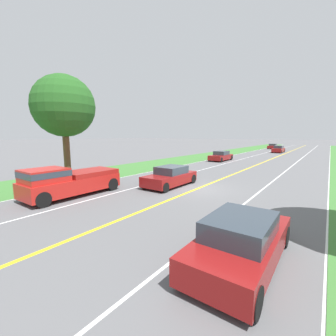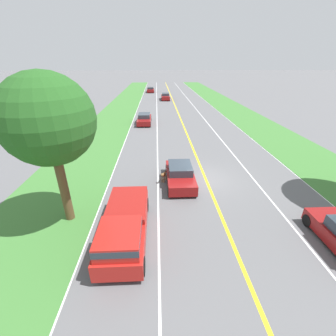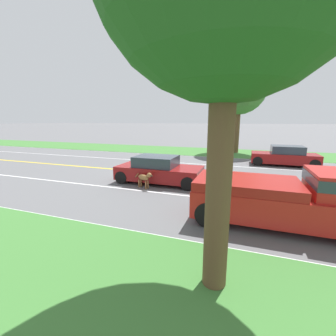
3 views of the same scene
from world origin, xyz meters
name	(u,v)px [view 2 (image 2 of 3)]	position (x,y,z in m)	size (l,w,h in m)	color
ground_plane	(206,179)	(0.00, 0.00, 0.00)	(400.00, 400.00, 0.00)	#5B5B5E
centre_divider_line	(206,179)	(0.00, 0.00, 0.00)	(0.18, 160.00, 0.01)	yellow
lane_edge_line_right	(109,182)	(7.00, 0.00, 0.00)	(0.14, 160.00, 0.01)	white
lane_edge_line_left	(299,177)	(-7.00, 0.00, 0.00)	(0.14, 160.00, 0.01)	white
lane_dash_same_dir	(158,181)	(3.50, 0.00, 0.00)	(0.10, 160.00, 0.01)	white
lane_dash_oncoming	(253,178)	(-3.50, 0.00, 0.00)	(0.10, 160.00, 0.01)	white
grass_verge_right	(66,182)	(10.00, 0.00, 0.01)	(6.00, 160.00, 0.03)	#3D7533
ego_car	(180,175)	(1.94, 0.38, 0.63)	(1.87, 4.22, 1.35)	maroon
dog	(163,175)	(3.09, 0.14, 0.50)	(0.46, 1.08, 0.80)	olive
pickup_truck	(124,226)	(5.08, 5.93, 0.88)	(2.03, 5.34, 1.73)	red
car_trailing_near	(144,119)	(5.23, -16.38, 0.62)	(1.84, 4.54, 1.32)	maroon
car_trailing_mid	(165,97)	(1.57, -37.05, 0.65)	(1.80, 4.66, 1.38)	maroon
car_trailing_far	(151,90)	(5.12, -50.11, 0.61)	(1.93, 4.36, 1.31)	maroon
roadside_tree_right_near	(48,121)	(8.32, 4.06, 5.40)	(4.20, 4.20, 7.54)	brown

